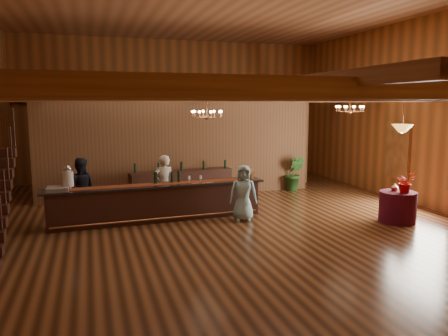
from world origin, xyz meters
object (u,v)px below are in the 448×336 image
object	(u,v)px
pendant_lamp	(402,128)
guest	(243,193)
raffle_drum	(247,173)
staff_second	(80,188)
backbar_shelf	(182,185)
floor_plant	(294,173)
bartender	(164,185)
chandelier_left	(207,114)
beverage_dispenser	(68,178)
tasting_bar	(158,202)
round_table	(398,207)
chandelier_right	(350,109)

from	to	relation	value
pendant_lamp	guest	world-z (taller)	pendant_lamp
raffle_drum	staff_second	bearing A→B (deg)	171.07
pendant_lamp	guest	xyz separation A→B (m)	(-3.72, 1.32, -1.67)
backbar_shelf	floor_plant	size ratio (longest dim) A/B	2.68
bartender	guest	world-z (taller)	bartender
raffle_drum	chandelier_left	xyz separation A→B (m)	(-1.19, -0.17, 1.63)
staff_second	guest	size ratio (longest dim) A/B	1.11
beverage_dispenser	guest	xyz separation A→B (m)	(4.27, -0.62, -0.51)
tasting_bar	chandelier_left	xyz separation A→B (m)	(1.30, -0.10, 2.27)
pendant_lamp	bartender	size ratio (longest dim) A/B	0.55
backbar_shelf	floor_plant	bearing A→B (deg)	-4.65
chandelier_left	pendant_lamp	world-z (taller)	same
tasting_bar	round_table	size ratio (longest dim) A/B	6.25
raffle_drum	beverage_dispenser	bearing A→B (deg)	-178.34
backbar_shelf	guest	world-z (taller)	guest
chandelier_right	raffle_drum	bearing A→B (deg)	-176.39
tasting_bar	backbar_shelf	bearing A→B (deg)	61.61
round_table	tasting_bar	bearing A→B (deg)	161.11
backbar_shelf	bartender	bearing A→B (deg)	-124.66
guest	raffle_drum	bearing A→B (deg)	77.75
raffle_drum	chandelier_left	size ratio (longest dim) A/B	0.43
beverage_dispenser	staff_second	size ratio (longest dim) A/B	0.37
beverage_dispenser	guest	distance (m)	4.34
tasting_bar	staff_second	bearing A→B (deg)	155.32
backbar_shelf	chandelier_left	world-z (taller)	chandelier_left
tasting_bar	bartender	world-z (taller)	bartender
round_table	floor_plant	distance (m)	4.60
round_table	pendant_lamp	xyz separation A→B (m)	(0.00, 0.00, 2.01)
round_table	chandelier_left	size ratio (longest dim) A/B	1.14
chandelier_right	bartender	xyz separation A→B (m)	(-5.53, 0.34, -2.05)
chandelier_left	beverage_dispenser	bearing A→B (deg)	179.39
raffle_drum	backbar_shelf	bearing A→B (deg)	121.69
chandelier_left	chandelier_right	xyz separation A→B (m)	(4.49, 0.38, 0.12)
beverage_dispenser	chandelier_left	distance (m)	3.78
bartender	round_table	bearing A→B (deg)	148.06
pendant_lamp	floor_plant	size ratio (longest dim) A/B	0.74
chandelier_left	staff_second	size ratio (longest dim) A/B	0.49
round_table	bartender	xyz separation A→B (m)	(-5.56, 2.62, 0.42)
backbar_shelf	staff_second	bearing A→B (deg)	-160.93
tasting_bar	guest	xyz separation A→B (m)	(2.10, -0.67, 0.25)
chandelier_right	pendant_lamp	world-z (taller)	same
guest	staff_second	bearing A→B (deg)	175.17
tasting_bar	round_table	xyz separation A→B (m)	(5.82, -1.99, -0.09)
chandelier_right	guest	size ratio (longest dim) A/B	0.55
round_table	guest	size ratio (longest dim) A/B	0.63
backbar_shelf	beverage_dispenser	bearing A→B (deg)	-152.11
beverage_dispenser	guest	world-z (taller)	beverage_dispenser
bartender	staff_second	bearing A→B (deg)	-10.46
chandelier_left	floor_plant	size ratio (longest dim) A/B	0.65
chandelier_left	bartender	world-z (taller)	chandelier_left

